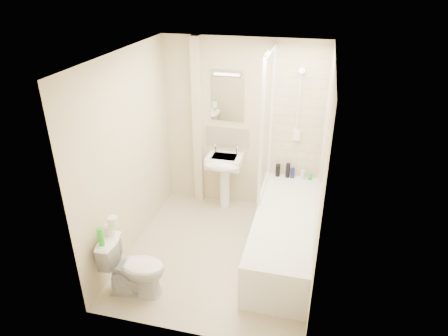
# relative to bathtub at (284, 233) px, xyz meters

# --- Properties ---
(floor) EXTENTS (2.50, 2.50, 0.00)m
(floor) POSITION_rel_bathtub_xyz_m (-0.75, -0.20, -0.29)
(floor) COLOR beige
(floor) RESTS_ON ground
(wall_back) EXTENTS (2.20, 0.02, 2.40)m
(wall_back) POSITION_rel_bathtub_xyz_m (-0.75, 1.05, 0.91)
(wall_back) COLOR beige
(wall_back) RESTS_ON ground
(wall_left) EXTENTS (0.02, 2.50, 2.40)m
(wall_left) POSITION_rel_bathtub_xyz_m (-1.85, -0.20, 0.91)
(wall_left) COLOR beige
(wall_left) RESTS_ON ground
(wall_right) EXTENTS (0.02, 2.50, 2.40)m
(wall_right) POSITION_rel_bathtub_xyz_m (0.35, -0.20, 0.91)
(wall_right) COLOR beige
(wall_right) RESTS_ON ground
(ceiling) EXTENTS (2.20, 2.50, 0.02)m
(ceiling) POSITION_rel_bathtub_xyz_m (-0.75, -0.20, 2.11)
(ceiling) COLOR white
(ceiling) RESTS_ON wall_back
(tile_back) EXTENTS (0.70, 0.01, 1.75)m
(tile_back) POSITION_rel_bathtub_xyz_m (0.00, 1.04, 1.14)
(tile_back) COLOR beige
(tile_back) RESTS_ON wall_back
(tile_right) EXTENTS (0.01, 2.10, 1.75)m
(tile_right) POSITION_rel_bathtub_xyz_m (0.34, 0.00, 1.14)
(tile_right) COLOR beige
(tile_right) RESTS_ON wall_right
(pipe_boxing) EXTENTS (0.12, 0.12, 2.40)m
(pipe_boxing) POSITION_rel_bathtub_xyz_m (-1.37, 0.99, 0.91)
(pipe_boxing) COLOR beige
(pipe_boxing) RESTS_ON ground
(splashback) EXTENTS (0.60, 0.02, 0.30)m
(splashback) POSITION_rel_bathtub_xyz_m (-0.95, 1.04, 0.74)
(splashback) COLOR beige
(splashback) RESTS_ON wall_back
(mirror) EXTENTS (0.46, 0.01, 0.60)m
(mirror) POSITION_rel_bathtub_xyz_m (-0.95, 1.04, 1.29)
(mirror) COLOR white
(mirror) RESTS_ON wall_back
(strip_light) EXTENTS (0.42, 0.07, 0.07)m
(strip_light) POSITION_rel_bathtub_xyz_m (-0.95, 1.02, 1.66)
(strip_light) COLOR silver
(strip_light) RESTS_ON wall_back
(bathtub) EXTENTS (0.70, 2.10, 0.55)m
(bathtub) POSITION_rel_bathtub_xyz_m (0.00, 0.00, 0.00)
(bathtub) COLOR white
(bathtub) RESTS_ON ground
(shower_screen) EXTENTS (0.04, 0.92, 1.80)m
(shower_screen) POSITION_rel_bathtub_xyz_m (-0.35, 0.60, 1.16)
(shower_screen) COLOR white
(shower_screen) RESTS_ON bathtub
(shower_fixture) EXTENTS (0.10, 0.16, 0.99)m
(shower_fixture) POSITION_rel_bathtub_xyz_m (-0.00, 0.99, 1.26)
(shower_fixture) COLOR white
(shower_fixture) RESTS_ON wall_back
(pedestal_sink) EXTENTS (0.49, 0.46, 0.94)m
(pedestal_sink) POSITION_rel_bathtub_xyz_m (-0.95, 0.81, 0.37)
(pedestal_sink) COLOR white
(pedestal_sink) RESTS_ON ground
(bottle_black_a) EXTENTS (0.06, 0.06, 0.18)m
(bottle_black_a) POSITION_rel_bathtub_xyz_m (-0.21, 0.96, 0.35)
(bottle_black_a) COLOR black
(bottle_black_a) RESTS_ON bathtub
(bottle_black_b) EXTENTS (0.06, 0.06, 0.20)m
(bottle_black_b) POSITION_rel_bathtub_xyz_m (-0.07, 0.96, 0.36)
(bottle_black_b) COLOR black
(bottle_black_b) RESTS_ON bathtub
(bottle_blue) EXTENTS (0.06, 0.06, 0.14)m
(bottle_blue) POSITION_rel_bathtub_xyz_m (-0.01, 0.96, 0.33)
(bottle_blue) COLOR navy
(bottle_blue) RESTS_ON bathtub
(bottle_white_b) EXTENTS (0.06, 0.06, 0.13)m
(bottle_white_b) POSITION_rel_bathtub_xyz_m (0.13, 0.96, 0.33)
(bottle_white_b) COLOR silver
(bottle_white_b) RESTS_ON bathtub
(bottle_green) EXTENTS (0.06, 0.06, 0.09)m
(bottle_green) POSITION_rel_bathtub_xyz_m (0.23, 0.96, 0.31)
(bottle_green) COLOR green
(bottle_green) RESTS_ON bathtub
(toilet) EXTENTS (0.47, 0.71, 0.67)m
(toilet) POSITION_rel_bathtub_xyz_m (-1.47, -1.05, 0.04)
(toilet) COLOR white
(toilet) RESTS_ON ground
(toilet_roll_lower) EXTENTS (0.11, 0.11, 0.10)m
(toilet_roll_lower) POSITION_rel_bathtub_xyz_m (-1.74, -0.98, 0.43)
(toilet_roll_lower) COLOR white
(toilet_roll_lower) RESTS_ON toilet
(toilet_roll_upper) EXTENTS (0.11, 0.11, 0.11)m
(toilet_roll_upper) POSITION_rel_bathtub_xyz_m (-1.69, -0.98, 0.54)
(toilet_roll_upper) COLOR white
(toilet_roll_upper) RESTS_ON toilet_roll_lower
(green_bottle) EXTENTS (0.06, 0.06, 0.20)m
(green_bottle) POSITION_rel_bathtub_xyz_m (-1.73, -1.17, 0.48)
(green_bottle) COLOR green
(green_bottle) RESTS_ON toilet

